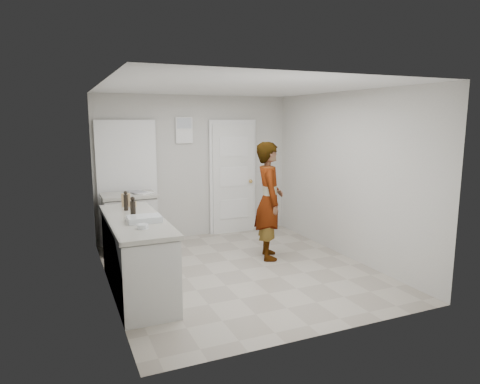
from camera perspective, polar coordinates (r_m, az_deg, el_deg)
name	(u,v)px	position (r m, az deg, el deg)	size (l,w,h in m)	color
ground	(240,270)	(6.10, -0.01, -10.36)	(4.00, 4.00, 0.00)	gray
room_shell	(187,180)	(7.58, -7.08, 1.54)	(4.00, 4.00, 4.00)	#B9B6AE
main_counter	(137,258)	(5.39, -13.60, -8.58)	(0.64, 1.96, 0.93)	silver
side_counter	(130,224)	(7.08, -14.45, -4.19)	(0.84, 0.61, 0.93)	silver
person	(269,201)	(6.42, 3.89, -1.18)	(0.64, 0.42, 1.76)	silver
cake_mix_box	(126,200)	(5.95, -14.97, -1.06)	(0.11, 0.05, 0.18)	#A48052
spice_jar	(135,204)	(5.94, -13.87, -1.55)	(0.05, 0.05, 0.08)	tan
oil_cruet_a	(133,208)	(5.27, -14.09, -2.03)	(0.07, 0.07, 0.26)	black
oil_cruet_b	(126,201)	(5.71, -14.98, -1.18)	(0.06, 0.06, 0.26)	black
baking_dish	(144,219)	(5.06, -12.64, -3.54)	(0.39, 0.28, 0.07)	silver
egg_bowl	(143,226)	(4.75, -12.85, -4.50)	(0.12, 0.12, 0.05)	silver
papers	(141,193)	(7.02, -13.02, -0.08)	(0.25, 0.32, 0.01)	white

